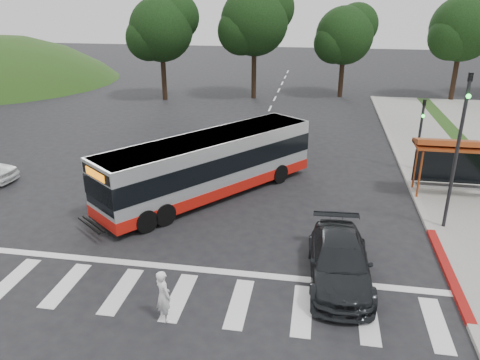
# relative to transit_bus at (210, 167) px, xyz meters

# --- Properties ---
(ground) EXTENTS (140.00, 140.00, 0.00)m
(ground) POSITION_rel_transit_bus_xyz_m (0.86, -3.25, -1.48)
(ground) COLOR black
(ground) RESTS_ON ground
(sidewalk_east) EXTENTS (4.00, 40.00, 0.12)m
(sidewalk_east) POSITION_rel_transit_bus_xyz_m (11.86, 4.75, -1.42)
(sidewalk_east) COLOR gray
(sidewalk_east) RESTS_ON ground
(curb_east) EXTENTS (0.30, 40.00, 0.15)m
(curb_east) POSITION_rel_transit_bus_xyz_m (9.86, 4.75, -1.41)
(curb_east) COLOR #9E9991
(curb_east) RESTS_ON ground
(curb_east_red) EXTENTS (0.32, 6.00, 0.15)m
(curb_east_red) POSITION_rel_transit_bus_xyz_m (9.86, -5.25, -1.40)
(curb_east_red) COLOR maroon
(curb_east_red) RESTS_ON ground
(crosswalk_ladder) EXTENTS (18.00, 2.60, 0.01)m
(crosswalk_ladder) POSITION_rel_transit_bus_xyz_m (0.86, -8.25, -1.47)
(crosswalk_ladder) COLOR silver
(crosswalk_ladder) RESTS_ON ground
(bus_shelter) EXTENTS (4.20, 1.60, 2.86)m
(bus_shelter) POSITION_rel_transit_bus_xyz_m (11.66, 1.86, 0.87)
(bus_shelter) COLOR #A5441B
(bus_shelter) RESTS_ON sidewalk_east
(traffic_signal_ne_tall) EXTENTS (0.18, 0.37, 6.50)m
(traffic_signal_ne_tall) POSITION_rel_transit_bus_xyz_m (10.46, -1.75, 2.40)
(traffic_signal_ne_tall) COLOR black
(traffic_signal_ne_tall) RESTS_ON ground
(traffic_signal_ne_short) EXTENTS (0.18, 0.37, 4.00)m
(traffic_signal_ne_short) POSITION_rel_transit_bus_xyz_m (10.46, 5.25, 1.00)
(traffic_signal_ne_short) COLOR black
(traffic_signal_ne_short) RESTS_ON ground
(tree_ne_a) EXTENTS (6.16, 5.74, 9.30)m
(tree_ne_a) POSITION_rel_transit_bus_xyz_m (16.94, 24.82, 4.91)
(tree_ne_a) COLOR black
(tree_ne_a) RESTS_ON parking_lot
(tree_north_a) EXTENTS (6.60, 6.15, 10.17)m
(tree_north_a) POSITION_rel_transit_bus_xyz_m (-1.05, 22.82, 5.44)
(tree_north_a) COLOR black
(tree_north_a) RESTS_ON ground
(tree_north_b) EXTENTS (5.72, 5.33, 8.43)m
(tree_north_b) POSITION_rel_transit_bus_xyz_m (6.93, 24.81, 4.18)
(tree_north_b) COLOR black
(tree_north_b) RESTS_ON ground
(tree_north_c) EXTENTS (6.16, 5.74, 9.30)m
(tree_north_c) POSITION_rel_transit_bus_xyz_m (-9.06, 20.82, 4.81)
(tree_north_c) COLOR black
(tree_north_c) RESTS_ON ground
(transit_bus) EXTENTS (9.01, 10.57, 2.96)m
(transit_bus) POSITION_rel_transit_bus_xyz_m (0.00, 0.00, 0.00)
(transit_bus) COLOR #ABAEB0
(transit_bus) RESTS_ON ground
(pedestrian) EXTENTS (0.73, 0.71, 1.70)m
(pedestrian) POSITION_rel_transit_bus_xyz_m (0.75, -9.37, -0.63)
(pedestrian) COLOR white
(pedestrian) RESTS_ON ground
(dark_sedan) EXTENTS (2.28, 5.15, 1.47)m
(dark_sedan) POSITION_rel_transit_bus_xyz_m (6.00, -6.35, -0.75)
(dark_sedan) COLOR black
(dark_sedan) RESTS_ON ground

